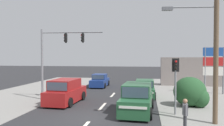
% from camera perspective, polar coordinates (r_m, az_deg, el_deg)
% --- Properties ---
extents(ground_plane, '(140.00, 140.00, 0.00)m').
position_cam_1_polar(ground_plane, '(13.55, -5.15, -14.03)').
color(ground_plane, '#28282B').
extents(lane_dash_mid, '(0.20, 2.40, 0.01)m').
position_cam_1_polar(lane_dash_mid, '(16.38, -2.52, -11.25)').
color(lane_dash_mid, silver).
rests_on(lane_dash_mid, ground).
extents(lane_dash_far, '(0.20, 2.40, 0.01)m').
position_cam_1_polar(lane_dash_far, '(21.21, 0.23, -8.29)').
color(lane_dash_far, silver).
rests_on(lane_dash_far, ground).
extents(kerb_left_verge, '(8.00, 40.00, 0.02)m').
position_cam_1_polar(kerb_left_verge, '(20.68, -25.94, -8.69)').
color(kerb_left_verge, gray).
rests_on(kerb_left_verge, ground).
extents(utility_pole_foreground_right, '(3.78, 0.54, 8.79)m').
position_cam_1_polar(utility_pole_foreground_right, '(12.98, 24.96, 6.31)').
color(utility_pole_foreground_right, brown).
rests_on(utility_pole_foreground_right, ground).
extents(traffic_signal_mast, '(5.28, 0.54, 6.00)m').
position_cam_1_polar(traffic_signal_mast, '(19.04, -14.21, 3.05)').
color(traffic_signal_mast, slate).
rests_on(traffic_signal_mast, ground).
extents(pedestal_signal_right_kerb, '(0.44, 0.29, 3.56)m').
position_cam_1_polar(pedestal_signal_right_kerb, '(14.24, 16.26, -3.42)').
color(pedestal_signal_right_kerb, slate).
rests_on(pedestal_signal_right_kerb, ground).
extents(shopping_plaza_sign, '(2.10, 0.16, 4.60)m').
position_cam_1_polar(shopping_plaza_sign, '(23.59, 25.14, -0.17)').
color(shopping_plaza_sign, slate).
rests_on(shopping_plaza_sign, ground).
extents(roadside_bush, '(2.46, 2.11, 2.17)m').
position_cam_1_polar(roadside_bush, '(17.19, 20.02, -7.28)').
color(roadside_bush, '#234C28').
rests_on(roadside_bush, ground).
extents(shopfront_wall_far, '(12.00, 1.00, 3.60)m').
position_cam_1_polar(shopfront_wall_far, '(29.74, 24.25, -2.11)').
color(shopfront_wall_far, gray).
rests_on(shopfront_wall_far, ground).
extents(suv_receding_far, '(2.24, 4.62, 1.90)m').
position_cam_1_polar(suv_receding_far, '(17.73, -12.00, -7.40)').
color(suv_receding_far, maroon).
rests_on(suv_receding_far, ground).
extents(sedan_oncoming_near, '(1.90, 4.24, 1.56)m').
position_cam_1_polar(sedan_oncoming_near, '(20.31, 8.56, -6.76)').
color(sedan_oncoming_near, '#235633').
rests_on(sedan_oncoming_near, ground).
extents(suv_kerbside_parked, '(2.26, 4.63, 1.90)m').
position_cam_1_polar(suv_kerbside_parked, '(14.54, 6.55, -9.37)').
color(suv_kerbside_parked, '#235633').
rests_on(suv_kerbside_parked, ground).
extents(sedan_crossing_left, '(1.92, 4.25, 1.56)m').
position_cam_1_polar(sedan_crossing_left, '(26.84, -3.20, -4.70)').
color(sedan_crossing_left, navy).
rests_on(sedan_crossing_left, ground).
extents(pedestrian_at_kerb, '(0.23, 0.56, 1.63)m').
position_cam_1_polar(pedestrian_at_kerb, '(11.36, 18.55, -12.35)').
color(pedestrian_at_kerb, '#333338').
rests_on(pedestrian_at_kerb, ground).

